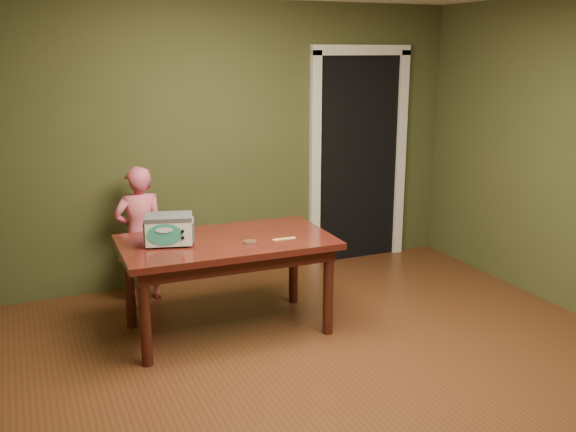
{
  "coord_description": "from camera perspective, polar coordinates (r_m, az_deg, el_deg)",
  "views": [
    {
      "loc": [
        -1.95,
        -3.24,
        2.14
      ],
      "look_at": [
        -0.13,
        1.0,
        0.95
      ],
      "focal_mm": 40.0,
      "sensor_mm": 36.0,
      "label": 1
    }
  ],
  "objects": [
    {
      "name": "floor",
      "position": [
        4.35,
        7.02,
        -15.15
      ],
      "size": [
        5.0,
        5.0,
        0.0
      ],
      "primitive_type": "plane",
      "color": "#552D18",
      "rests_on": "ground"
    },
    {
      "name": "room_shell",
      "position": [
        3.81,
        7.81,
        7.78
      ],
      "size": [
        4.52,
        5.02,
        2.61
      ],
      "color": "#424424",
      "rests_on": "ground"
    },
    {
      "name": "doorway",
      "position": [
        6.93,
        5.05,
        5.4
      ],
      "size": [
        1.1,
        0.66,
        2.25
      ],
      "color": "black",
      "rests_on": "ground"
    },
    {
      "name": "dining_table",
      "position": [
        4.95,
        -5.46,
        -3.15
      ],
      "size": [
        1.62,
        0.93,
        0.75
      ],
      "rotation": [
        0.0,
        0.0,
        -0.02
      ],
      "color": "#3A100D",
      "rests_on": "floor"
    },
    {
      "name": "toy_oven",
      "position": [
        4.81,
        -10.53,
        -1.1
      ],
      "size": [
        0.41,
        0.32,
        0.22
      ],
      "rotation": [
        0.0,
        0.0,
        -0.26
      ],
      "color": "#4C4F54",
      "rests_on": "dining_table"
    },
    {
      "name": "baking_pan",
      "position": [
        4.78,
        -3.39,
        -2.33
      ],
      "size": [
        0.1,
        0.1,
        0.02
      ],
      "color": "silver",
      "rests_on": "dining_table"
    },
    {
      "name": "spatula",
      "position": [
        4.88,
        -0.35,
        -2.04
      ],
      "size": [
        0.18,
        0.03,
        0.01
      ],
      "primitive_type": "cube",
      "rotation": [
        0.0,
        0.0,
        -0.03
      ],
      "color": "#FAD16D",
      "rests_on": "dining_table"
    },
    {
      "name": "child",
      "position": [
        5.7,
        -13.02,
        -1.6
      ],
      "size": [
        0.44,
        0.3,
        1.2
      ],
      "primitive_type": "imported",
      "rotation": [
        0.0,
        0.0,
        3.17
      ],
      "color": "#DE5B74",
      "rests_on": "floor"
    }
  ]
}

